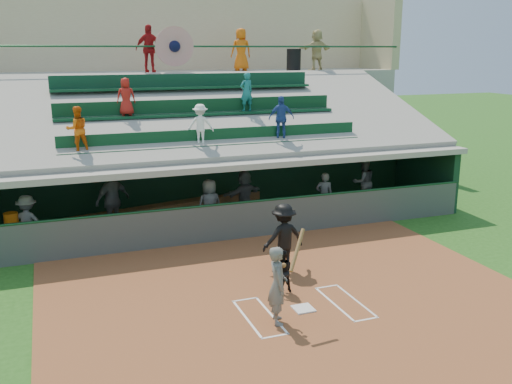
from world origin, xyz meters
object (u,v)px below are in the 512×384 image
object	(u,v)px
batter_at_plate	(278,284)
catcher	(282,271)
home_plate	(303,309)
water_cooler	(11,220)
trash_bin	(294,60)
white_table	(11,239)

from	to	relation	value
batter_at_plate	catcher	xyz separation A→B (m)	(0.65, 1.36, -0.32)
home_plate	water_cooler	xyz separation A→B (m)	(-6.01, 6.08, 0.92)
batter_at_plate	trash_bin	size ratio (longest dim) A/B	2.14
home_plate	white_table	xyz separation A→B (m)	(-6.06, 6.07, 0.37)
batter_at_plate	catcher	distance (m)	1.54
catcher	trash_bin	size ratio (longest dim) A/B	1.13
white_table	water_cooler	xyz separation A→B (m)	(0.05, 0.00, 0.55)
catcher	home_plate	bearing A→B (deg)	84.15
batter_at_plate	trash_bin	distance (m)	14.98
home_plate	trash_bin	xyz separation A→B (m)	(5.33, 12.68, 5.02)
catcher	water_cooler	size ratio (longest dim) A/B	2.72
white_table	batter_at_plate	bearing A→B (deg)	-65.94
batter_at_plate	trash_bin	bearing A→B (deg)	65.01
home_plate	catcher	distance (m)	1.12
batter_at_plate	water_cooler	bearing A→B (deg)	129.31
home_plate	white_table	distance (m)	8.59
home_plate	water_cooler	distance (m)	8.60
batter_at_plate	catcher	size ratio (longest dim) A/B	1.90
batter_at_plate	white_table	distance (m)	8.35
water_cooler	batter_at_plate	bearing A→B (deg)	-50.69
trash_bin	white_table	bearing A→B (deg)	-149.90
home_plate	water_cooler	bearing A→B (deg)	134.68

